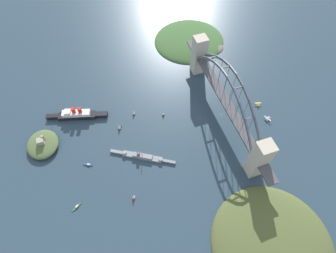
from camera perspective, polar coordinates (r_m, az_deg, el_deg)
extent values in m
plane|color=#283D4C|center=(395.20, 11.00, 2.51)|extent=(1400.00, 1400.00, 0.00)
cube|color=#BCB29E|center=(333.67, 18.40, -6.44)|extent=(16.88, 18.55, 62.98)
cube|color=#BCB29E|center=(423.80, 6.44, 14.53)|extent=(16.88, 18.55, 62.98)
cube|color=#47474C|center=(370.42, 11.79, 5.34)|extent=(164.15, 13.28, 2.40)
cube|color=#47474C|center=(328.14, 20.11, -9.40)|extent=(24.00, 13.28, 2.40)
cube|color=#47474C|center=(437.45, 5.38, 16.28)|extent=(24.00, 13.28, 2.40)
cube|color=#4C515B|center=(333.29, 18.61, -3.62)|extent=(19.47, 1.80, 18.83)
cube|color=#4C515B|center=(327.59, 17.88, 0.11)|extent=(19.17, 1.80, 15.41)
cube|color=#4C515B|center=(326.19, 16.96, 3.57)|extent=(18.76, 1.80, 12.00)
cube|color=#4C515B|center=(328.78, 15.88, 6.64)|extent=(18.23, 1.80, 8.55)
cube|color=#4C515B|center=(335.02, 14.68, 9.23)|extent=(17.60, 1.80, 5.02)
cube|color=#4C515B|center=(344.60, 13.38, 11.28)|extent=(17.60, 1.80, 5.02)
cube|color=#4C515B|center=(357.24, 12.03, 12.80)|extent=(18.23, 1.80, 8.55)
cube|color=#4C515B|center=(372.75, 10.67, 13.79)|extent=(18.76, 1.80, 12.00)
cube|color=#4C515B|center=(390.99, 9.33, 14.30)|extent=(19.17, 1.80, 15.41)
cube|color=#4C515B|center=(411.90, 8.04, 14.38)|extent=(19.47, 1.80, 18.83)
cube|color=#4C515B|center=(328.08, 16.85, -4.25)|extent=(19.47, 1.80, 18.83)
cube|color=#4C515B|center=(322.29, 16.08, -0.47)|extent=(19.17, 1.80, 15.41)
cube|color=#4C515B|center=(320.87, 15.14, 3.05)|extent=(18.76, 1.80, 12.00)
cube|color=#4C515B|center=(323.50, 14.05, 6.17)|extent=(18.23, 1.80, 8.55)
cube|color=#4C515B|center=(329.84, 12.85, 8.80)|extent=(17.60, 1.80, 5.02)
cube|color=#4C515B|center=(339.56, 11.57, 10.89)|extent=(17.60, 1.80, 5.02)
cube|color=#4C515B|center=(352.38, 10.26, 12.43)|extent=(18.23, 1.80, 8.55)
cube|color=#4C515B|center=(368.10, 8.95, 13.45)|extent=(18.76, 1.80, 12.00)
cube|color=#4C515B|center=(386.56, 7.68, 13.97)|extent=(19.17, 1.80, 15.41)
cube|color=#4C515B|center=(407.69, 6.46, 14.06)|extent=(19.47, 1.80, 18.83)
cube|color=#4C515B|center=(334.83, 18.07, -5.83)|extent=(1.40, 11.95, 1.40)
cube|color=#4C515B|center=(323.31, 16.56, 1.66)|extent=(1.40, 11.95, 1.40)
cube|color=#4C515B|center=(328.46, 14.40, 7.83)|extent=(1.40, 11.95, 1.40)
cube|color=#4C515B|center=(347.72, 11.83, 11.97)|extent=(1.40, 11.95, 1.40)
cube|color=#4C515B|center=(378.92, 9.16, 13.99)|extent=(1.40, 11.95, 1.40)
cube|color=#4C515B|center=(420.95, 6.66, 14.17)|extent=(1.40, 11.95, 1.40)
cylinder|color=#4C515B|center=(335.77, 17.95, -2.37)|extent=(0.56, 0.56, 15.32)
cylinder|color=#4C515B|center=(330.60, 16.19, -2.97)|extent=(0.56, 0.56, 15.32)
cylinder|color=#4C515B|center=(337.15, 16.86, 0.56)|extent=(0.56, 0.56, 28.17)
cylinder|color=#4C515B|center=(331.99, 15.10, 0.01)|extent=(0.56, 0.56, 28.17)
cylinder|color=#4C515B|center=(340.94, 15.71, 3.28)|extent=(0.56, 0.56, 37.34)
cylinder|color=#4C515B|center=(335.84, 13.95, 2.78)|extent=(0.56, 0.56, 37.34)
cylinder|color=#4C515B|center=(346.99, 14.52, 5.74)|extent=(0.56, 0.56, 42.85)
cylinder|color=#4C515B|center=(341.99, 12.77, 5.28)|extent=(0.56, 0.56, 42.85)
cylinder|color=#4C515B|center=(355.15, 13.31, 7.92)|extent=(0.56, 0.56, 44.69)
cylinder|color=#4C515B|center=(350.27, 11.58, 7.49)|extent=(0.56, 0.56, 44.69)
cylinder|color=#4C515B|center=(365.27, 12.09, 9.79)|extent=(0.56, 0.56, 42.85)
cylinder|color=#4C515B|center=(360.52, 10.38, 9.40)|extent=(0.56, 0.56, 42.85)
cylinder|color=#4C515B|center=(377.19, 10.88, 11.37)|extent=(0.56, 0.56, 37.34)
cylinder|color=#4C515B|center=(372.59, 9.20, 11.00)|extent=(0.56, 0.56, 37.34)
cylinder|color=#4C515B|center=(390.79, 9.69, 12.65)|extent=(0.56, 0.56, 28.17)
cylinder|color=#4C515B|center=(386.35, 8.06, 12.30)|extent=(0.56, 0.56, 28.17)
cylinder|color=#4C515B|center=(405.97, 8.54, 13.64)|extent=(0.56, 0.56, 15.32)
cylinder|color=#4C515B|center=(401.70, 6.95, 13.32)|extent=(0.56, 0.56, 15.32)
ellipsoid|color=#4C562D|center=(339.08, 20.81, -22.18)|extent=(133.81, 131.58, 27.84)
ellipsoid|color=#3D6033|center=(495.40, 4.38, 17.29)|extent=(113.56, 119.06, 17.15)
ellipsoid|color=#756B5B|center=(489.58, 9.22, 16.11)|extent=(39.74, 35.72, 9.43)
cube|color=black|center=(403.37, -18.33, 2.14)|extent=(24.96, 51.88, 5.84)
cube|color=black|center=(414.20, -22.80, 1.87)|extent=(10.75, 17.98, 5.84)
cube|color=black|center=(395.13, -13.64, 2.42)|extent=(11.99, 18.33, 5.84)
cube|color=white|center=(399.01, -18.54, 2.61)|extent=(19.84, 39.22, 5.43)
cube|color=white|center=(398.84, -20.15, 2.88)|extent=(10.69, 10.41, 3.20)
cylinder|color=red|center=(394.33, -19.07, 3.16)|extent=(5.25, 5.25, 8.23)
cylinder|color=red|center=(391.90, -17.88, 3.24)|extent=(5.25, 5.25, 8.23)
cylinder|color=tan|center=(407.49, -22.89, 2.52)|extent=(0.50, 0.50, 10.00)
cube|color=gray|center=(353.17, -5.29, -6.27)|extent=(32.34, 47.86, 3.06)
cube|color=gray|center=(348.68, 0.17, -7.30)|extent=(11.53, 16.39, 3.06)
cube|color=gray|center=(360.83, -10.55, -5.23)|extent=(12.11, 16.73, 3.06)
cube|color=gray|center=(350.64, -5.33, -6.07)|extent=(18.09, 25.06, 2.61)
cylinder|color=gray|center=(347.37, -1.56, -6.79)|extent=(5.21, 5.21, 2.20)
cylinder|color=gray|center=(355.80, -8.99, -5.36)|extent=(5.21, 5.21, 2.20)
cylinder|color=gray|center=(345.05, -5.41, -5.59)|extent=(0.60, 0.60, 10.00)
cylinder|color=#4C4C51|center=(348.50, -6.19, -5.65)|extent=(4.10, 4.10, 4.40)
ellipsoid|color=#4C6038|center=(392.34, -24.57, -3.37)|extent=(45.20, 40.02, 8.78)
cube|color=#9E937F|center=(386.91, -24.92, -2.87)|extent=(8.00, 8.00, 8.45)
cylinder|color=gray|center=(388.27, -24.52, -2.15)|extent=(3.60, 3.60, 9.30)
cylinder|color=#B7B7B2|center=(406.57, 20.09, 1.29)|extent=(2.89, 5.44, 0.90)
cylinder|color=#B7B7B2|center=(407.13, 19.76, 1.57)|extent=(2.89, 5.44, 0.90)
cylinder|color=maroon|center=(405.77, 20.13, 1.37)|extent=(0.14, 0.14, 1.16)
cylinder|color=maroon|center=(406.34, 19.80, 1.65)|extent=(0.14, 0.14, 1.16)
ellipsoid|color=beige|center=(405.04, 20.02, 1.62)|extent=(3.98, 7.09, 1.46)
cylinder|color=maroon|center=(403.12, 19.75, 1.38)|extent=(1.58, 1.26, 1.38)
cube|color=beige|center=(404.02, 19.97, 1.60)|extent=(11.16, 5.81, 0.20)
cube|color=beige|center=(406.82, 20.28, 1.86)|extent=(4.41, 2.63, 0.12)
cube|color=maroon|center=(405.80, 20.33, 1.97)|extent=(0.52, 1.07, 1.50)
cylinder|color=#B7B7B2|center=(417.73, 17.92, 4.35)|extent=(6.17, 2.68, 0.90)
cylinder|color=#B7B7B2|center=(418.68, 18.29, 4.35)|extent=(6.17, 2.68, 0.90)
cylinder|color=maroon|center=(416.97, 17.95, 4.43)|extent=(0.14, 0.14, 1.12)
cylinder|color=maroon|center=(417.92, 18.33, 4.43)|extent=(0.14, 0.14, 1.12)
ellipsoid|color=gold|center=(416.56, 18.18, 4.53)|extent=(7.03, 3.22, 1.22)
cylinder|color=maroon|center=(418.36, 18.10, 4.87)|extent=(1.11, 1.35, 1.16)
cube|color=gold|center=(416.66, 18.18, 4.67)|extent=(4.33, 9.28, 0.20)
cube|color=gold|center=(414.72, 18.27, 4.20)|extent=(2.08, 3.66, 0.12)
cube|color=maroon|center=(413.78, 18.32, 4.31)|extent=(1.09, 0.44, 1.50)
cube|color=#234C8C|center=(387.90, -0.98, 2.64)|extent=(4.67, 3.12, 0.79)
cube|color=#234C8C|center=(389.59, -0.95, 2.98)|extent=(1.63, 1.22, 0.79)
cube|color=#234C8C|center=(386.21, -1.00, 2.28)|extent=(1.68, 1.35, 0.79)
cylinder|color=tan|center=(385.25, -0.98, 2.98)|extent=(0.16, 0.16, 6.26)
cone|color=silver|center=(384.76, -0.99, 2.80)|extent=(5.20, 5.20, 5.01)
cube|color=#2D6B3D|center=(345.52, -18.47, -15.60)|extent=(5.98, 7.87, 0.93)
cube|color=#2D6B3D|center=(345.51, -19.13, -16.17)|extent=(2.43, 2.88, 0.93)
cube|color=#2D6B3D|center=(345.60, -17.80, -15.03)|extent=(2.65, 3.01, 0.93)
cube|color=beige|center=(344.57, -18.39, -15.44)|extent=(3.59, 4.29, 1.16)
cube|color=black|center=(380.44, -9.91, -0.25)|extent=(4.02, 4.75, 0.88)
cube|color=black|center=(381.42, -9.61, 0.06)|extent=(1.51, 1.70, 0.88)
cube|color=black|center=(379.47, -10.22, -0.56)|extent=(1.64, 1.79, 0.88)
cylinder|color=tan|center=(377.02, -9.97, 0.14)|extent=(0.16, 0.16, 7.68)
cone|color=white|center=(376.91, -10.09, -0.03)|extent=(5.78, 5.78, 6.14)
cube|color=#B2231E|center=(334.49, -7.13, -14.58)|extent=(4.50, 2.85, 1.07)
cube|color=#B2231E|center=(333.62, -7.13, -15.03)|extent=(1.56, 1.15, 1.07)
cube|color=#B2231E|center=(335.38, -7.12, -14.13)|extent=(1.60, 1.30, 1.07)
cylinder|color=tan|center=(330.49, -7.21, -14.41)|extent=(0.16, 0.16, 7.19)
cone|color=white|center=(331.22, -7.20, -14.23)|extent=(4.71, 4.71, 5.75)
cube|color=#234C8C|center=(362.13, -16.27, -7.61)|extent=(5.25, 7.51, 1.25)
cube|color=#234C8C|center=(363.73, -16.98, -7.49)|extent=(2.19, 2.72, 1.25)
cube|color=#234C8C|center=(360.58, -15.54, -7.73)|extent=(2.42, 2.83, 1.25)
cube|color=beige|center=(360.81, -16.17, -7.55)|extent=(3.24, 4.06, 1.09)
cube|color=brown|center=(391.37, -7.14, 2.73)|extent=(4.44, 2.49, 0.89)
cube|color=brown|center=(392.96, -7.31, 3.02)|extent=(1.52, 1.04, 0.89)
cube|color=brown|center=(389.79, -6.97, 2.44)|extent=(1.54, 1.20, 0.89)
cylinder|color=tan|center=(388.40, -7.22, 3.11)|extent=(0.16, 0.16, 7.00)
cone|color=white|center=(387.98, -7.14, 2.95)|extent=(4.44, 4.44, 5.60)
cone|color=red|center=(385.12, 6.70, 1.68)|extent=(2.20, 2.20, 2.20)
sphere|color=#F2E566|center=(383.98, 6.72, 1.79)|extent=(0.50, 0.50, 0.50)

